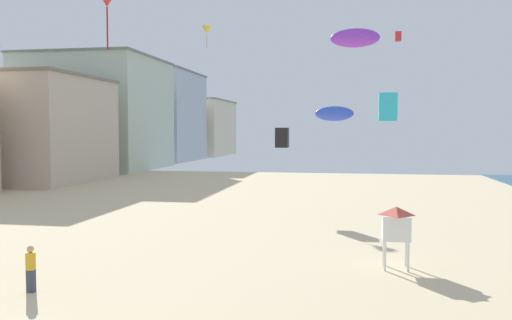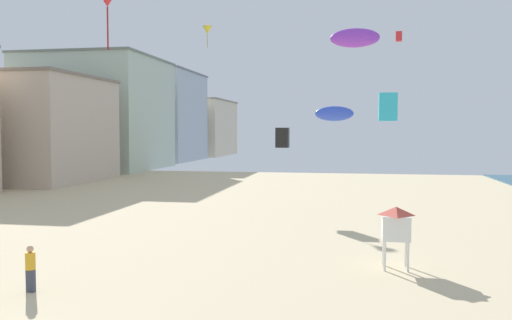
% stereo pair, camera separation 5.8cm
% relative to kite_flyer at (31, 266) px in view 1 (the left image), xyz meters
% --- Properties ---
extents(boardwalk_hotel_mid, '(18.12, 15.22, 11.57)m').
position_rel_kite_flyer_xyz_m(boardwalk_hotel_mid, '(-25.82, 36.45, 4.87)').
color(boardwalk_hotel_mid, '#C6B29E').
rests_on(boardwalk_hotel_mid, ground).
extents(boardwalk_hotel_far, '(17.79, 18.05, 16.16)m').
position_rel_kite_flyer_xyz_m(boardwalk_hotel_far, '(-25.82, 55.89, 7.17)').
color(boardwalk_hotel_far, '#B7C6B2').
rests_on(boardwalk_hotel_far, ground).
extents(boardwalk_hotel_distant, '(16.18, 18.73, 16.40)m').
position_rel_kite_flyer_xyz_m(boardwalk_hotel_distant, '(-25.82, 77.59, 7.29)').
color(boardwalk_hotel_distant, '#ADB7C1').
rests_on(boardwalk_hotel_distant, ground).
extents(boardwalk_hotel_furthest, '(18.26, 21.22, 12.37)m').
position_rel_kite_flyer_xyz_m(boardwalk_hotel_furthest, '(-25.82, 99.26, 5.27)').
color(boardwalk_hotel_furthest, beige).
rests_on(boardwalk_hotel_furthest, ground).
extents(kite_flyer, '(0.34, 0.34, 1.64)m').
position_rel_kite_flyer_xyz_m(kite_flyer, '(0.00, 0.00, 0.00)').
color(kite_flyer, '#383D4C').
rests_on(kite_flyer, ground).
extents(lifeguard_stand, '(1.10, 1.10, 2.55)m').
position_rel_kite_flyer_xyz_m(lifeguard_stand, '(12.78, 5.55, 0.92)').
color(lifeguard_stand, white).
rests_on(lifeguard_stand, ground).
extents(kite_red_box, '(0.52, 0.52, 0.82)m').
position_rel_kite_flyer_xyz_m(kite_red_box, '(14.77, 31.18, 12.81)').
color(kite_red_box, red).
extents(kite_purple_parafoil, '(2.05, 0.57, 0.80)m').
position_rel_kite_flyer_xyz_m(kite_purple_parafoil, '(11.06, 6.26, 8.59)').
color(kite_purple_parafoil, purple).
extents(kite_blue_parafoil, '(1.78, 0.50, 0.69)m').
position_rel_kite_flyer_xyz_m(kite_blue_parafoil, '(10.15, 8.48, 5.51)').
color(kite_blue_parafoil, blue).
extents(kite_yellow_delta, '(0.86, 0.86, 1.97)m').
position_rel_kite_flyer_xyz_m(kite_yellow_delta, '(-2.33, 31.36, 13.96)').
color(kite_yellow_delta, yellow).
extents(kite_black_box, '(0.87, 0.87, 1.37)m').
position_rel_kite_flyer_xyz_m(kite_black_box, '(6.23, 19.62, 4.22)').
color(kite_black_box, black).
extents(kite_cyan_box, '(0.89, 0.89, 1.40)m').
position_rel_kite_flyer_xyz_m(kite_cyan_box, '(12.73, 11.03, 5.90)').
color(kite_cyan_box, '#2DB7CC').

